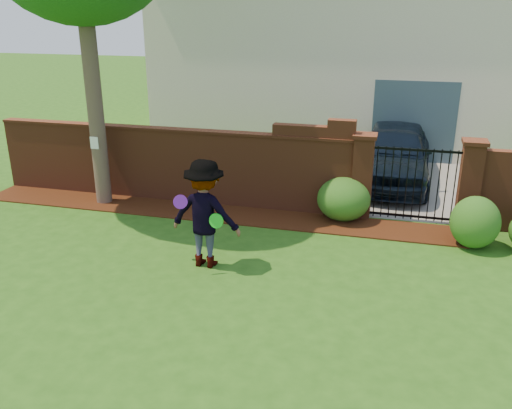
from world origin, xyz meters
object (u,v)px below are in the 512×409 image
(man, at_px, (204,215))
(frisbee_green, at_px, (216,221))
(car, at_px, (394,156))
(frisbee_purple, at_px, (180,202))

(man, bearing_deg, frisbee_green, 147.87)
(car, xyz_separation_m, frisbee_purple, (-3.42, -6.01, 0.54))
(car, xyz_separation_m, man, (-3.13, -5.67, 0.20))
(frisbee_purple, relative_size, frisbee_green, 0.92)
(car, height_order, frisbee_green, car)
(man, distance_m, frisbee_green, 0.37)
(man, relative_size, frisbee_purple, 8.11)
(frisbee_purple, bearing_deg, car, 60.38)
(frisbee_green, bearing_deg, frisbee_purple, -166.95)
(car, height_order, frisbee_purple, car)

